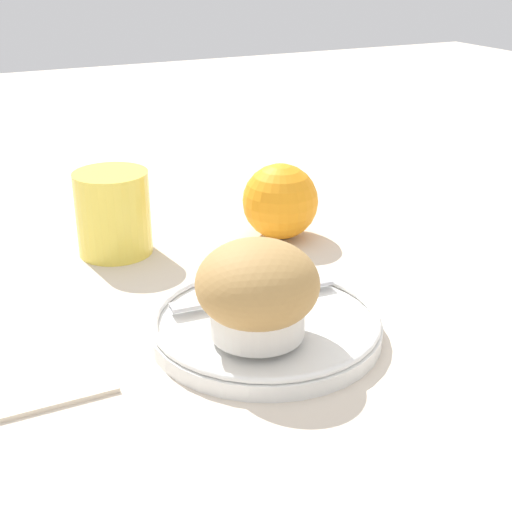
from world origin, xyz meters
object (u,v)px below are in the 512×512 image
(butter_knife, at_px, (253,294))
(juice_glass, at_px, (113,213))
(muffin, at_px, (257,291))
(orange_fruit, at_px, (280,201))

(butter_knife, distance_m, juice_glass, 0.21)
(muffin, xyz_separation_m, orange_fruit, (0.14, 0.22, -0.02))
(orange_fruit, bearing_deg, muffin, -121.69)
(butter_knife, height_order, orange_fruit, orange_fruit)
(orange_fruit, bearing_deg, juice_glass, 167.88)
(orange_fruit, relative_size, juice_glass, 0.95)
(orange_fruit, bearing_deg, butter_knife, -124.82)
(butter_knife, xyz_separation_m, orange_fruit, (0.11, 0.16, 0.02))
(muffin, height_order, butter_knife, muffin)
(butter_knife, bearing_deg, juice_glass, 114.43)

